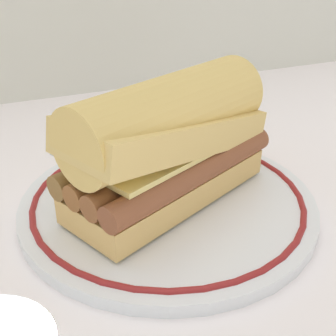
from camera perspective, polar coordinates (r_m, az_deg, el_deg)
The scene contains 4 objects.
ground_plane at distance 0.45m, azimuth -4.11°, elevation -4.73°, with size 1.50×1.50×0.00m, color white.
plate at distance 0.44m, azimuth 0.00°, elevation -4.25°, with size 0.29×0.29×0.01m.
sausage_sandwich at distance 0.41m, azimuth 0.00°, elevation 3.54°, with size 0.23×0.17×0.12m.
butter_knife at distance 0.61m, azimuth -8.47°, elevation 4.68°, with size 0.13×0.09×0.01m.
Camera 1 is at (-0.12, -0.36, 0.25)m, focal length 47.70 mm.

